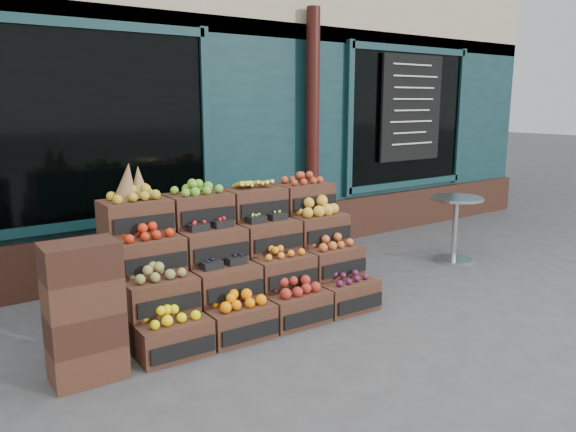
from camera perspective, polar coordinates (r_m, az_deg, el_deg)
ground at (r=5.62m, az=5.96°, el=-9.44°), size 60.00×60.00×0.00m
shop_facade at (r=9.66m, az=-15.14°, el=13.52°), size 12.00×6.24×4.80m
crate_display at (r=5.38m, az=-4.94°, el=-5.17°), size 2.44×1.26×1.50m
spare_crates at (r=4.37m, az=-20.01°, el=-9.14°), size 0.53×0.38×1.04m
bistro_table at (r=7.41m, az=16.63°, el=-0.52°), size 0.66×0.66×0.83m
shopkeeper at (r=6.99m, az=-22.20°, el=2.79°), size 0.81×0.57×2.09m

